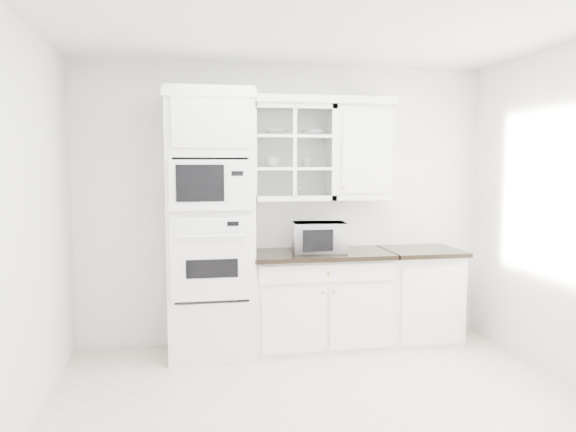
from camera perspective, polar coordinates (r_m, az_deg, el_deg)
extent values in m
cube|color=beige|center=(4.16, 4.14, -19.45)|extent=(4.00, 3.50, 0.01)
cube|color=white|center=(5.49, -0.24, 1.20)|extent=(4.00, 0.02, 2.70)
cube|color=white|center=(3.82, -26.00, -1.18)|extent=(0.02, 3.50, 2.70)
cube|color=white|center=(3.89, 4.42, 19.34)|extent=(4.00, 3.50, 0.02)
cube|color=white|center=(5.11, -7.93, -0.85)|extent=(0.76, 0.65, 2.40)
cube|color=white|center=(4.82, -7.74, -4.35)|extent=(0.70, 0.03, 0.72)
cube|color=black|center=(4.81, -7.72, -5.32)|extent=(0.44, 0.01, 0.16)
cube|color=white|center=(4.75, -7.83, 3.10)|extent=(0.70, 0.03, 0.43)
cube|color=black|center=(4.73, -8.92, 3.31)|extent=(0.40, 0.01, 0.31)
cube|color=white|center=(5.41, 3.26, -8.64)|extent=(1.30, 0.60, 0.88)
cube|color=black|center=(5.28, 3.37, -3.89)|extent=(1.32, 0.67, 0.04)
cube|color=white|center=(5.72, 13.15, -8.00)|extent=(0.70, 0.60, 0.88)
cube|color=black|center=(5.60, 13.39, -3.50)|extent=(0.72, 0.67, 0.04)
cube|color=white|center=(5.33, 0.37, 6.46)|extent=(0.80, 0.33, 0.90)
cube|color=white|center=(5.33, 0.37, 4.84)|extent=(0.74, 0.29, 0.02)
cube|color=white|center=(5.34, 0.37, 8.07)|extent=(0.74, 0.29, 0.02)
cube|color=white|center=(5.49, 7.35, 6.38)|extent=(0.55, 0.33, 0.90)
cube|color=white|center=(5.32, -0.72, 11.69)|extent=(2.14, 0.38, 0.07)
imported|color=white|center=(5.27, 3.19, -2.15)|extent=(0.53, 0.45, 0.28)
imported|color=white|center=(5.31, -1.19, 8.48)|extent=(0.27, 0.27, 0.05)
imported|color=white|center=(5.39, 2.54, 8.44)|extent=(0.19, 0.19, 0.06)
imported|color=white|center=(5.29, -1.54, 5.48)|extent=(0.14, 0.14, 0.10)
imported|color=white|center=(5.37, 1.97, 5.39)|extent=(0.09, 0.09, 0.08)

